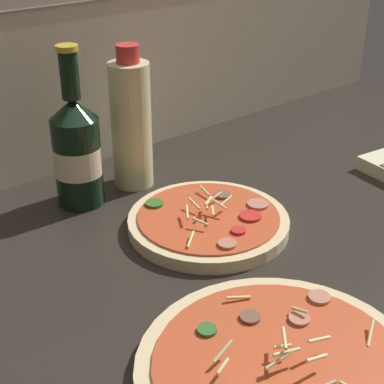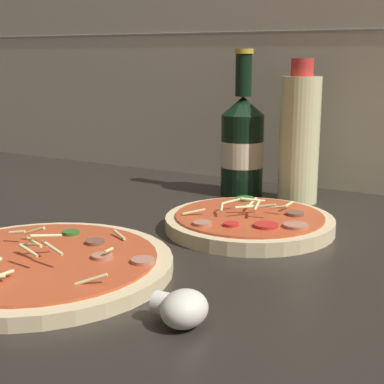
# 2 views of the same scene
# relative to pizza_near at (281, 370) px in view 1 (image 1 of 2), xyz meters

# --- Properties ---
(counter_slab) EXTENTS (1.60, 0.90, 0.03)m
(counter_slab) POSITION_rel_pizza_near_xyz_m (0.10, 0.12, -0.02)
(counter_slab) COLOR #28231E
(counter_slab) RESTS_ON ground
(tile_backsplash) EXTENTS (1.60, 0.01, 0.60)m
(tile_backsplash) POSITION_rel_pizza_near_xyz_m (0.10, 0.57, 0.27)
(tile_backsplash) COLOR beige
(tile_backsplash) RESTS_ON ground
(pizza_near) EXTENTS (0.30, 0.30, 0.05)m
(pizza_near) POSITION_rel_pizza_near_xyz_m (0.00, 0.00, 0.00)
(pizza_near) COLOR beige
(pizza_near) RESTS_ON counter_slab
(pizza_far) EXTENTS (0.23, 0.23, 0.05)m
(pizza_far) POSITION_rel_pizza_near_xyz_m (0.13, 0.26, 0.00)
(pizza_far) COLOR beige
(pizza_far) RESTS_ON counter_slab
(beer_bottle) EXTENTS (0.07, 0.07, 0.24)m
(beer_bottle) POSITION_rel_pizza_near_xyz_m (0.03, 0.45, 0.08)
(beer_bottle) COLOR black
(beer_bottle) RESTS_ON counter_slab
(oil_bottle) EXTENTS (0.06, 0.06, 0.23)m
(oil_bottle) POSITION_rel_pizza_near_xyz_m (0.13, 0.45, 0.10)
(oil_bottle) COLOR beige
(oil_bottle) RESTS_ON counter_slab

